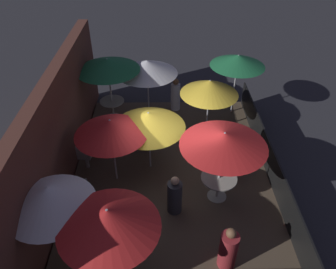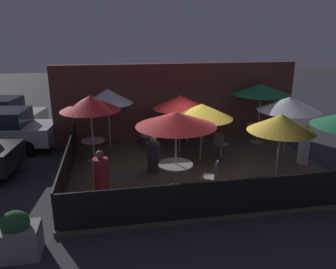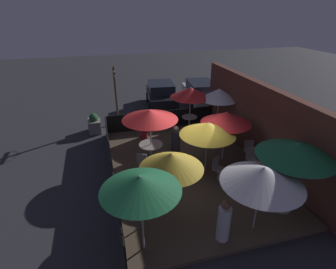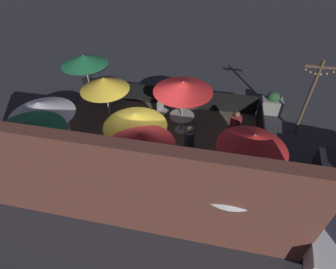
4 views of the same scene
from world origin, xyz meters
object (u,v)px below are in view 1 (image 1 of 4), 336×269
at_px(patio_umbrella_2, 108,219).
at_px(patio_chair_2, 231,161).
at_px(patio_umbrella_0, 107,64).
at_px(patio_umbrella_4, 147,67).
at_px(patron_2, 228,249).
at_px(patio_umbrella_5, 210,87).
at_px(dining_table_1, 219,181).
at_px(patio_chair_1, 83,195).
at_px(patio_chair_3, 146,139).
at_px(patio_chair_0, 85,156).
at_px(patio_umbrella_7, 148,120).
at_px(dining_table_2, 115,262).
at_px(patio_umbrella_3, 49,197).
at_px(patio_umbrella_6, 110,127).
at_px(patron_1, 176,96).
at_px(patio_chair_4, 96,144).
at_px(patio_umbrella_1, 224,139).
at_px(dining_table_0, 112,104).
at_px(patio_umbrella_8, 238,60).
at_px(patron_0, 175,196).

relative_size(patio_umbrella_2, patio_chair_2, 2.45).
height_order(patio_umbrella_0, patio_umbrella_4, patio_umbrella_0).
distance_m(patio_umbrella_0, patio_chair_2, 5.38).
xyz_separation_m(patio_umbrella_4, patron_2, (-6.72, -2.04, -1.32)).
xyz_separation_m(patio_umbrella_5, dining_table_1, (-3.15, 0.02, -1.22)).
bearing_deg(patio_chair_1, patio_chair_3, 118.58).
relative_size(patio_chair_0, patron_2, 0.75).
distance_m(patio_umbrella_0, patio_umbrella_7, 3.25).
xyz_separation_m(dining_table_2, patio_chair_0, (3.64, 1.36, -0.08)).
height_order(patio_umbrella_3, patio_chair_3, patio_umbrella_3).
bearing_deg(patio_umbrella_6, patio_umbrella_4, -12.47).
height_order(patio_umbrella_7, patron_1, patio_umbrella_7).
distance_m(dining_table_2, patio_chair_0, 3.89).
bearing_deg(dining_table_2, patio_chair_0, 20.46).
bearing_deg(patio_chair_2, dining_table_1, -0.00).
bearing_deg(patio_chair_4, patio_umbrella_6, -139.32).
relative_size(patio_umbrella_7, patio_chair_3, 2.27).
distance_m(patio_umbrella_1, patio_umbrella_6, 3.05).
xyz_separation_m(patio_umbrella_1, patron_2, (-2.12, 0.07, -1.52)).
distance_m(patio_umbrella_1, dining_table_0, 5.60).
bearing_deg(dining_table_1, patio_umbrella_3, 115.42).
height_order(dining_table_2, patron_1, patron_1).
height_order(dining_table_2, patio_chair_4, patio_chair_4).
xyz_separation_m(patio_umbrella_8, patio_chair_0, (-3.25, 5.10, -1.65)).
xyz_separation_m(patio_umbrella_4, dining_table_0, (-0.46, 1.35, -1.30)).
bearing_deg(patio_chair_2, patio_umbrella_6, -58.06).
bearing_deg(dining_table_1, dining_table_0, 39.87).
relative_size(patio_chair_2, patio_chair_4, 1.00).
distance_m(patio_umbrella_6, patio_umbrella_7, 1.14).
xyz_separation_m(patio_umbrella_3, patio_chair_2, (2.76, -4.38, -1.53)).
bearing_deg(dining_table_0, patio_umbrella_2, -172.39).
relative_size(patio_umbrella_2, patio_umbrella_5, 1.12).
height_order(patio_umbrella_8, dining_table_0, patio_umbrella_8).
height_order(patio_chair_0, patio_chair_1, patio_chair_0).
relative_size(patio_umbrella_7, patio_chair_1, 2.32).
height_order(dining_table_0, patio_chair_1, patio_chair_1).
xyz_separation_m(patio_umbrella_2, patron_2, (0.31, -2.51, -1.51)).
bearing_deg(patio_umbrella_0, patron_0, -154.28).
xyz_separation_m(patio_umbrella_4, patron_1, (0.10, -1.06, -1.27)).
xyz_separation_m(dining_table_2, patio_chair_3, (4.49, -0.47, -0.08)).
bearing_deg(patron_2, patio_umbrella_6, 106.35).
distance_m(dining_table_0, patio_chair_4, 2.34).
height_order(patio_umbrella_0, patio_umbrella_5, patio_umbrella_0).
relative_size(dining_table_0, patron_1, 0.68).
distance_m(patio_chair_4, patron_1, 3.92).
bearing_deg(patio_chair_3, patio_umbrella_7, 158.90).
relative_size(patio_umbrella_1, patio_umbrella_3, 0.98).
distance_m(patio_umbrella_1, patio_chair_3, 3.34).
xyz_separation_m(patio_umbrella_7, patron_1, (3.41, -0.90, -1.19)).
relative_size(patio_umbrella_5, patio_umbrella_6, 0.96).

